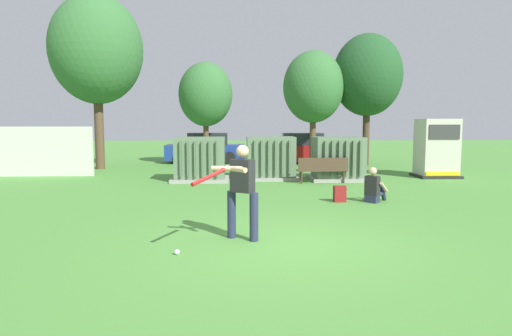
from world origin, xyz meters
name	(u,v)px	position (x,y,z in m)	size (l,w,h in m)	color
ground_plane	(279,244)	(0.00, 0.00, 0.00)	(96.00, 96.00, 0.00)	#51933D
fence_panel	(33,152)	(-8.94, 10.50, 1.00)	(4.80, 0.12, 2.00)	beige
transformer_west	(200,160)	(-2.09, 8.79, 0.79)	(2.10, 1.70, 1.62)	#9E9B93
transformer_mid_west	(271,158)	(0.55, 9.20, 0.79)	(2.10, 1.70, 1.62)	#9E9B93
transformer_mid_east	(338,159)	(3.07, 8.80, 0.79)	(2.10, 1.70, 1.62)	#9E9B93
generator_enclosure	(437,149)	(7.16, 9.49, 1.14)	(1.60, 1.40, 2.30)	#262626
park_bench	(323,168)	(2.31, 7.92, 0.54)	(1.82, 0.49, 0.92)	#4C3828
batter	(241,187)	(-0.67, 0.28, 0.98)	(1.10, 1.48, 1.74)	#282D4C
sports_ball	(177,252)	(-1.73, -0.59, 0.04)	(0.09, 0.09, 0.09)	white
seated_spectator	(374,188)	(2.97, 4.07, 0.38)	(0.74, 0.74, 0.96)	#282D4C
backpack	(339,194)	(2.04, 4.13, 0.21)	(0.33, 0.28, 0.44)	maroon
tree_left	(96,50)	(-7.13, 13.31, 5.46)	(4.17, 4.17, 7.96)	brown
tree_center_left	(206,95)	(-2.31, 15.24, 3.58)	(2.73, 2.73, 5.22)	brown
tree_center_right	(313,87)	(3.05, 14.31, 3.90)	(2.97, 2.97, 5.68)	brown
tree_right	(367,75)	(5.83, 14.63, 4.52)	(3.44, 3.44, 6.58)	#4C3828
parked_car_leftmost	(206,149)	(-2.40, 16.42, 0.75)	(4.23, 1.98, 1.62)	navy
parked_car_left_of_center	(300,149)	(2.65, 15.86, 0.75)	(4.28, 2.07, 1.62)	maroon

